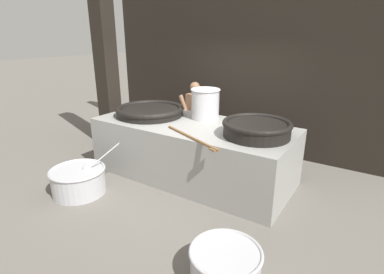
# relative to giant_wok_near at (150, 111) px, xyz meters

# --- Properties ---
(ground_plane) EXTENTS (60.00, 60.00, 0.00)m
(ground_plane) POSITION_rel_giant_wok_near_xyz_m (1.00, -0.02, -1.12)
(ground_plane) COLOR #666059
(back_wall) EXTENTS (6.87, 0.24, 4.43)m
(back_wall) POSITION_rel_giant_wok_near_xyz_m (1.00, 1.99, 1.10)
(back_wall) COLOR black
(back_wall) RESTS_ON ground_plane
(support_pillar) EXTENTS (0.37, 0.37, 4.43)m
(support_pillar) POSITION_rel_giant_wok_near_xyz_m (-1.47, 0.29, 1.10)
(support_pillar) COLOR black
(support_pillar) RESTS_ON ground_plane
(hearth_platform) EXTENTS (3.62, 1.56, 1.02)m
(hearth_platform) POSITION_rel_giant_wok_near_xyz_m (1.00, -0.02, -0.61)
(hearth_platform) COLOR gray
(hearth_platform) RESTS_ON ground_plane
(giant_wok_near) EXTENTS (1.33, 1.33, 0.18)m
(giant_wok_near) POSITION_rel_giant_wok_near_xyz_m (0.00, 0.00, 0.00)
(giant_wok_near) COLOR black
(giant_wok_near) RESTS_ON hearth_platform
(giant_wok_far) EXTENTS (1.08, 1.08, 0.25)m
(giant_wok_far) POSITION_rel_giant_wok_near_xyz_m (2.23, -0.06, 0.04)
(giant_wok_far) COLOR black
(giant_wok_far) RESTS_ON hearth_platform
(stock_pot) EXTENTS (0.55, 0.55, 0.56)m
(stock_pot) POSITION_rel_giant_wok_near_xyz_m (1.02, 0.40, 0.20)
(stock_pot) COLOR silver
(stock_pot) RESTS_ON hearth_platform
(stirring_paddle) EXTENTS (1.24, 0.58, 0.04)m
(stirring_paddle) POSITION_rel_giant_wok_near_xyz_m (1.47, -0.73, -0.07)
(stirring_paddle) COLOR brown
(stirring_paddle) RESTS_ON hearth_platform
(cook) EXTENTS (0.38, 0.58, 1.58)m
(cook) POSITION_rel_giant_wok_near_xyz_m (0.36, 1.05, -0.26)
(cook) COLOR brown
(cook) RESTS_ON ground_plane
(prep_bowl_vegetables) EXTENTS (0.91, 1.06, 0.80)m
(prep_bowl_vegetables) POSITION_rel_giant_wok_near_xyz_m (-0.23, -1.61, -0.87)
(prep_bowl_vegetables) COLOR #B7B7BC
(prep_bowl_vegetables) RESTS_ON ground_plane
(prep_bowl_meat) EXTENTS (0.79, 0.79, 0.38)m
(prep_bowl_meat) POSITION_rel_giant_wok_near_xyz_m (2.70, -1.96, -0.91)
(prep_bowl_meat) COLOR #B7B7BC
(prep_bowl_meat) RESTS_ON ground_plane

